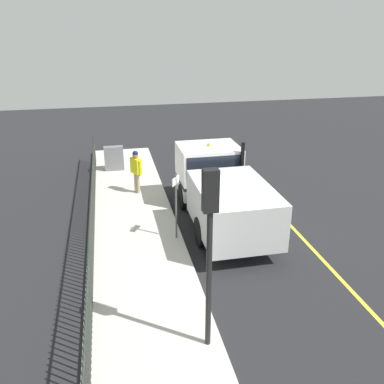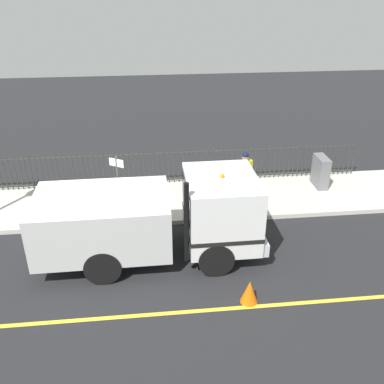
{
  "view_description": "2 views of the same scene",
  "coord_description": "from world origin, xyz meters",
  "px_view_note": "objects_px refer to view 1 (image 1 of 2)",
  "views": [
    {
      "loc": [
        3.75,
        11.01,
        6.7
      ],
      "look_at": [
        0.86,
        -2.89,
        0.79
      ],
      "focal_mm": 38.49,
      "sensor_mm": 36.0,
      "label": 1
    },
    {
      "loc": [
        -9.93,
        -1.66,
        7.1
      ],
      "look_at": [
        1.15,
        -2.88,
        1.4
      ],
      "focal_mm": 39.66,
      "sensor_mm": 36.0,
      "label": 2
    }
  ],
  "objects_px": {
    "worker_standing": "(136,167)",
    "street_sign": "(176,199)",
    "work_truck": "(219,186)",
    "utility_cabinet": "(114,158)",
    "traffic_cone": "(257,188)",
    "traffic_light_near": "(210,227)"
  },
  "relations": [
    {
      "from": "traffic_light_near",
      "to": "traffic_cone",
      "type": "relative_size",
      "value": 6.64
    },
    {
      "from": "utility_cabinet",
      "to": "traffic_cone",
      "type": "relative_size",
      "value": 1.87
    },
    {
      "from": "worker_standing",
      "to": "traffic_cone",
      "type": "xyz_separation_m",
      "value": [
        -4.89,
        0.92,
        -0.94
      ]
    },
    {
      "from": "work_truck",
      "to": "street_sign",
      "type": "xyz_separation_m",
      "value": [
        1.77,
        1.27,
        0.21
      ]
    },
    {
      "from": "work_truck",
      "to": "street_sign",
      "type": "relative_size",
      "value": 2.79
    },
    {
      "from": "worker_standing",
      "to": "utility_cabinet",
      "type": "height_order",
      "value": "worker_standing"
    },
    {
      "from": "traffic_cone",
      "to": "street_sign",
      "type": "distance_m",
      "value": 5.25
    },
    {
      "from": "work_truck",
      "to": "worker_standing",
      "type": "height_order",
      "value": "work_truck"
    },
    {
      "from": "work_truck",
      "to": "traffic_light_near",
      "type": "bearing_deg",
      "value": -107.66
    },
    {
      "from": "work_truck",
      "to": "traffic_cone",
      "type": "height_order",
      "value": "work_truck"
    },
    {
      "from": "worker_standing",
      "to": "street_sign",
      "type": "height_order",
      "value": "street_sign"
    },
    {
      "from": "traffic_light_near",
      "to": "worker_standing",
      "type": "bearing_deg",
      "value": 92.99
    },
    {
      "from": "worker_standing",
      "to": "traffic_light_near",
      "type": "distance_m",
      "value": 9.19
    },
    {
      "from": "work_truck",
      "to": "worker_standing",
      "type": "xyz_separation_m",
      "value": [
        2.7,
        -2.87,
        -0.07
      ]
    },
    {
      "from": "utility_cabinet",
      "to": "traffic_cone",
      "type": "xyz_separation_m",
      "value": [
        -5.71,
        3.96,
        -0.41
      ]
    },
    {
      "from": "work_truck",
      "to": "utility_cabinet",
      "type": "bearing_deg",
      "value": 120.49
    },
    {
      "from": "work_truck",
      "to": "street_sign",
      "type": "height_order",
      "value": "work_truck"
    },
    {
      "from": "street_sign",
      "to": "worker_standing",
      "type": "bearing_deg",
      "value": -77.31
    },
    {
      "from": "traffic_light_near",
      "to": "traffic_cone",
      "type": "height_order",
      "value": "traffic_light_near"
    },
    {
      "from": "utility_cabinet",
      "to": "traffic_cone",
      "type": "distance_m",
      "value": 6.96
    },
    {
      "from": "worker_standing",
      "to": "street_sign",
      "type": "distance_m",
      "value": 4.25
    },
    {
      "from": "work_truck",
      "to": "worker_standing",
      "type": "relative_size",
      "value": 3.43
    }
  ]
}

